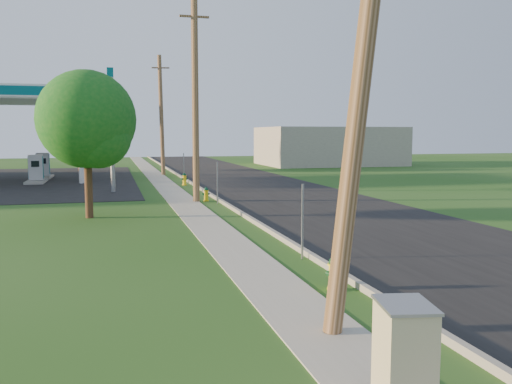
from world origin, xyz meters
TOP-DOWN VIEW (x-y plane):
  - ground_plane at (0.00, 0.00)m, footprint 140.00×140.00m
  - road at (4.50, 10.00)m, footprint 8.00×120.00m
  - curb at (0.50, 10.00)m, footprint 0.15×120.00m
  - sidewalk at (-1.25, 10.00)m, footprint 1.50×120.00m
  - utility_pole_near at (-0.60, -1.00)m, footprint 1.40×0.32m
  - utility_pole_mid at (-0.60, 17.00)m, footprint 1.40×0.32m
  - utility_pole_far at (-0.60, 35.00)m, footprint 1.40×0.32m
  - sign_post_near at (0.25, 4.20)m, footprint 0.05×0.04m
  - sign_post_mid at (0.25, 16.00)m, footprint 0.05×0.04m
  - sign_post_far at (0.25, 28.20)m, footprint 0.05×0.04m
  - fuel_pump_ne at (-9.50, 30.00)m, footprint 1.20×3.20m
  - fuel_pump_se at (-9.50, 34.00)m, footprint 1.20×3.20m
  - price_pylon at (-4.50, 22.50)m, footprint 0.34×2.04m
  - distant_building at (18.00, 45.00)m, footprint 14.00×10.00m
  - tree_verge at (-5.36, 12.99)m, footprint 3.81×3.81m
  - tree_lot at (-7.20, 41.42)m, footprint 4.98×4.98m
  - hydrant_near at (-0.08, 1.33)m, footprint 0.38×0.34m
  - hydrant_mid at (-0.09, 17.15)m, footprint 0.36×0.33m
  - hydrant_far at (-0.04, 25.69)m, footprint 0.43×0.38m
  - utility_cabinet at (-1.32, -3.63)m, footprint 0.74×0.89m

SIDE VIEW (x-z plane):
  - ground_plane at x=0.00m, z-range 0.00..0.00m
  - road at x=4.50m, z-range 0.00..0.02m
  - sidewalk at x=-1.25m, z-range 0.00..0.03m
  - curb at x=0.50m, z-range 0.00..0.15m
  - hydrant_mid at x=-0.09m, z-range -0.01..0.70m
  - hydrant_near at x=-0.08m, z-range -0.01..0.73m
  - hydrant_far at x=-0.04m, z-range -0.01..0.81m
  - utility_cabinet at x=-1.32m, z-range 0.00..1.35m
  - fuel_pump_ne at x=-9.50m, z-range -0.23..1.67m
  - fuel_pump_se at x=-9.50m, z-range -0.23..1.67m
  - sign_post_near at x=0.25m, z-range 0.00..2.00m
  - sign_post_mid at x=0.25m, z-range 0.00..2.00m
  - sign_post_far at x=0.25m, z-range 0.00..2.00m
  - distant_building at x=18.00m, z-range 0.00..4.00m
  - tree_verge at x=-5.36m, z-range 0.83..6.60m
  - utility_pole_near at x=-0.60m, z-range 0.06..9.54m
  - utility_pole_far at x=-0.60m, z-range 0.05..9.56m
  - tree_lot at x=-7.20m, z-range 1.09..8.63m
  - utility_pole_mid at x=-0.60m, z-range 0.05..9.85m
  - price_pylon at x=-4.50m, z-range 2.01..8.86m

